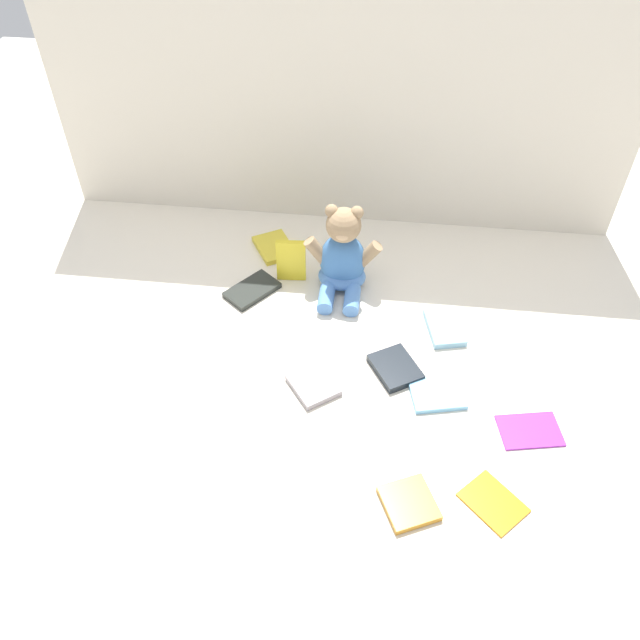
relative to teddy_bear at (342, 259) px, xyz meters
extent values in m
plane|color=silver|center=(-0.04, -0.14, -0.09)|extent=(3.20, 3.20, 0.00)
cube|color=beige|center=(-0.04, 0.31, 0.28)|extent=(1.56, 0.03, 0.74)
ellipsoid|color=#3F72B2|center=(0.00, 0.01, -0.01)|extent=(0.12, 0.09, 0.16)
ellipsoid|color=#598CD1|center=(0.00, 0.00, -0.06)|extent=(0.12, 0.10, 0.05)
sphere|color=#9E7F5B|center=(0.00, 0.00, 0.10)|extent=(0.09, 0.09, 0.09)
ellipsoid|color=tan|center=(0.00, -0.03, 0.10)|extent=(0.04, 0.03, 0.03)
sphere|color=#9E7F5B|center=(-0.03, 0.01, 0.14)|extent=(0.03, 0.03, 0.03)
sphere|color=#9E7F5B|center=(0.03, 0.01, 0.14)|extent=(0.03, 0.03, 0.03)
cylinder|color=#9E7F5B|center=(-0.06, 0.00, 0.01)|extent=(0.07, 0.03, 0.08)
cylinder|color=#9E7F5B|center=(0.06, 0.00, 0.01)|extent=(0.07, 0.03, 0.08)
cylinder|color=#598CD1|center=(-0.03, -0.08, -0.07)|extent=(0.04, 0.09, 0.04)
cylinder|color=#598CD1|center=(0.03, -0.08, -0.07)|extent=(0.04, 0.09, 0.04)
cube|color=gray|center=(-0.03, -0.35, -0.08)|extent=(0.13, 0.14, 0.02)
cube|color=gold|center=(-0.20, 0.13, -0.08)|extent=(0.14, 0.15, 0.01)
cube|color=black|center=(0.15, -0.28, -0.08)|extent=(0.14, 0.15, 0.02)
cube|color=#7EB3CF|center=(0.27, -0.14, -0.08)|extent=(0.11, 0.14, 0.02)
cube|color=purple|center=(0.44, -0.42, -0.09)|extent=(0.14, 0.11, 0.01)
cube|color=gold|center=(-0.14, 0.01, -0.03)|extent=(0.08, 0.03, 0.12)
cube|color=#242825|center=(-0.23, -0.06, -0.08)|extent=(0.15, 0.16, 0.01)
cube|color=orange|center=(0.35, -0.60, -0.09)|extent=(0.14, 0.14, 0.01)
cube|color=#73B9E3|center=(0.25, -0.35, -0.08)|extent=(0.13, 0.11, 0.01)
cube|color=orange|center=(0.19, -0.63, -0.08)|extent=(0.13, 0.13, 0.02)
camera|label=1|loc=(0.09, -1.28, 1.06)|focal=36.55mm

